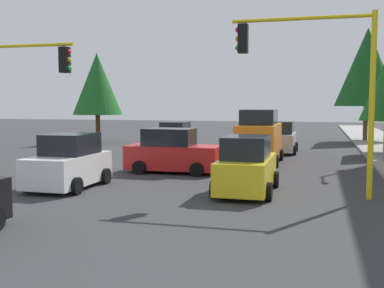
{
  "coord_description": "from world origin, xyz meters",
  "views": [
    {
      "loc": [
        21.92,
        5.88,
        3.08
      ],
      "look_at": [
        0.88,
        0.2,
        1.2
      ],
      "focal_mm": 43.95,
      "sensor_mm": 36.0,
      "label": 1
    }
  ],
  "objects": [
    {
      "name": "car_silver",
      "position": [
        -7.82,
        3.56,
        0.9
      ],
      "size": [
        3.84,
        2.12,
        1.98
      ],
      "color": "#B2B5BA",
      "rests_on": "ground"
    },
    {
      "name": "car_red",
      "position": [
        2.0,
        -0.39,
        0.9
      ],
      "size": [
        2.07,
        4.16,
        1.98
      ],
      "color": "red",
      "rests_on": "ground"
    },
    {
      "name": "delivery_van_orange",
      "position": [
        -2.28,
        2.94,
        1.28
      ],
      "size": [
        4.8,
        2.22,
        2.77
      ],
      "color": "orange",
      "rests_on": "ground"
    },
    {
      "name": "ground_plane",
      "position": [
        0.0,
        0.0,
        0.0
      ],
      "size": [
        120.0,
        120.0,
        0.0
      ],
      "primitive_type": "plane",
      "color": "#353538"
    },
    {
      "name": "car_blue",
      "position": [
        -5.34,
        -2.57,
        0.89
      ],
      "size": [
        3.64,
        1.96,
        1.98
      ],
      "color": "blue",
      "rests_on": "ground"
    },
    {
      "name": "tree_opposite_side",
      "position": [
        -12.0,
        -11.0,
        4.62
      ],
      "size": [
        3.86,
        3.86,
        7.05
      ],
      "color": "brown",
      "rests_on": "ground"
    },
    {
      "name": "car_white",
      "position": [
        6.63,
        -2.92,
        0.9
      ],
      "size": [
        3.65,
        2.11,
        1.98
      ],
      "color": "white",
      "rests_on": "ground"
    },
    {
      "name": "car_yellow",
      "position": [
        5.91,
        3.52,
        0.9
      ],
      "size": [
        4.06,
        1.97,
        1.98
      ],
      "color": "yellow",
      "rests_on": "ground"
    },
    {
      "name": "tree_roadside_far",
      "position": [
        -18.0,
        9.5,
        5.96
      ],
      "size": [
        4.94,
        4.94,
        9.06
      ],
      "color": "brown",
      "rests_on": "ground"
    },
    {
      "name": "traffic_signal_near_left",
      "position": [
        6.0,
        5.74,
        4.22
      ],
      "size": [
        0.36,
        4.59,
        5.98
      ],
      "color": "yellow",
      "rests_on": "ground"
    },
    {
      "name": "traffic_signal_near_right",
      "position": [
        6.0,
        -5.66,
        3.86
      ],
      "size": [
        0.36,
        4.59,
        5.44
      ],
      "color": "yellow",
      "rests_on": "ground"
    }
  ]
}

